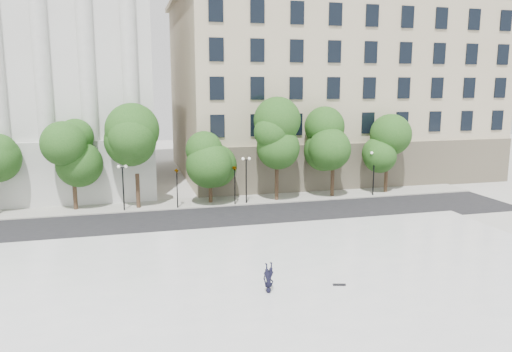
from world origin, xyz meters
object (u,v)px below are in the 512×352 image
object	(u,v)px
traffic_light_west	(177,169)
traffic_light_east	(235,166)
person_lying	(269,288)
skateboard	(339,285)

from	to	relation	value
traffic_light_west	traffic_light_east	world-z (taller)	traffic_light_east
person_lying	traffic_light_east	bearing A→B (deg)	71.55
person_lying	skateboard	xyz separation A→B (m)	(3.93, -0.06, -0.18)
traffic_light_west	traffic_light_east	size ratio (longest dim) A/B	0.99
traffic_light_east	person_lying	distance (m)	21.14
traffic_light_east	skateboard	size ratio (longest dim) A/B	6.10
traffic_light_west	skateboard	world-z (taller)	traffic_light_west
traffic_light_east	person_lying	size ratio (longest dim) A/B	2.64
traffic_light_east	person_lying	bearing A→B (deg)	-97.44
traffic_light_west	person_lying	size ratio (longest dim) A/B	2.61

